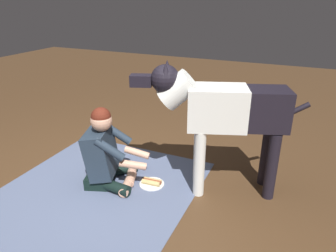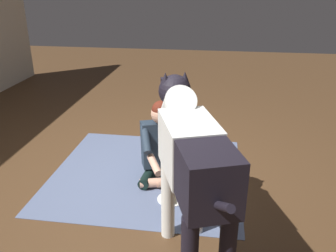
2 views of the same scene
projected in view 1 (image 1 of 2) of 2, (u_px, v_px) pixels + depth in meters
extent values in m
plane|color=#4C331E|center=(97.00, 196.00, 3.02)|extent=(14.39, 14.39, 0.00)
cube|color=slate|center=(97.00, 191.00, 3.09)|extent=(1.85, 1.98, 0.01)
cube|color=black|center=(100.00, 177.00, 3.21)|extent=(0.34, 0.40, 0.12)
cylinder|color=black|center=(119.00, 170.00, 3.34)|extent=(0.36, 0.36, 0.11)
cylinder|color=#DAA183|center=(131.00, 174.00, 3.27)|extent=(0.23, 0.37, 0.09)
cylinder|color=black|center=(112.00, 186.00, 3.06)|extent=(0.41, 0.15, 0.11)
cylinder|color=#DAA183|center=(128.00, 183.00, 3.11)|extent=(0.19, 0.37, 0.09)
cube|color=#24313F|center=(101.00, 152.00, 3.10)|extent=(0.40, 0.47, 0.49)
cylinder|color=#24313F|center=(118.00, 134.00, 3.20)|extent=(0.30, 0.17, 0.24)
cylinder|color=#DAA183|center=(137.00, 153.00, 3.21)|extent=(0.28, 0.12, 0.12)
cylinder|color=#24313F|center=(110.00, 149.00, 2.88)|extent=(0.30, 0.17, 0.24)
cylinder|color=#DAA183|center=(133.00, 165.00, 2.98)|extent=(0.27, 0.19, 0.12)
sphere|color=#DAA183|center=(101.00, 121.00, 2.96)|extent=(0.21, 0.21, 0.21)
sphere|color=#581F13|center=(101.00, 117.00, 2.95)|extent=(0.19, 0.19, 0.19)
cylinder|color=white|center=(199.00, 164.00, 2.92)|extent=(0.11, 0.11, 0.67)
cylinder|color=white|center=(199.00, 152.00, 3.15)|extent=(0.11, 0.11, 0.67)
cylinder|color=black|center=(272.00, 167.00, 2.88)|extent=(0.11, 0.11, 0.67)
cylinder|color=black|center=(266.00, 154.00, 3.10)|extent=(0.11, 0.11, 0.67)
cube|color=white|center=(217.00, 107.00, 2.82)|extent=(0.61, 0.50, 0.39)
cube|color=black|center=(262.00, 109.00, 2.79)|extent=(0.54, 0.46, 0.37)
cylinder|color=white|center=(178.00, 90.00, 2.78)|extent=(0.44, 0.36, 0.38)
sphere|color=black|center=(165.00, 79.00, 2.75)|extent=(0.26, 0.26, 0.26)
cube|color=black|center=(141.00, 80.00, 2.78)|extent=(0.22, 0.17, 0.10)
cone|color=black|center=(166.00, 70.00, 2.64)|extent=(0.12, 0.12, 0.12)
cone|color=black|center=(167.00, 66.00, 2.79)|extent=(0.12, 0.12, 0.12)
cylinder|color=black|center=(290.00, 113.00, 2.79)|extent=(0.34, 0.16, 0.23)
cylinder|color=white|center=(152.00, 184.00, 3.20)|extent=(0.26, 0.26, 0.01)
cylinder|color=tan|center=(153.00, 180.00, 3.20)|extent=(0.19, 0.06, 0.05)
cylinder|color=tan|center=(151.00, 183.00, 3.17)|extent=(0.19, 0.06, 0.05)
cylinder|color=#964128|center=(152.00, 181.00, 3.18)|extent=(0.20, 0.05, 0.04)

